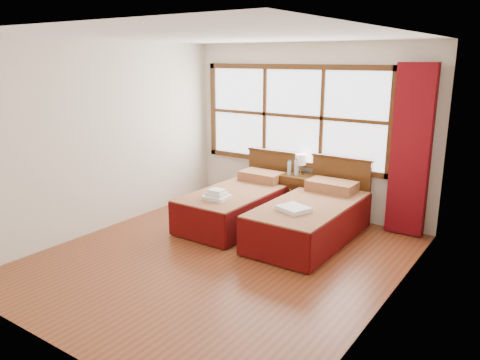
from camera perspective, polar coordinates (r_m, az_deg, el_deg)
The scene contains 15 objects.
floor at distance 5.81m, azimuth -2.39°, elevation -9.46°, with size 4.50×4.50×0.00m, color brown.
ceiling at distance 5.30m, azimuth -2.70°, elevation 17.12°, with size 4.50×4.50×0.00m, color white.
wall_back at distance 7.30m, azimuth 8.26°, elevation 6.08°, with size 4.00×4.00×0.00m, color silver.
wall_left at distance 6.79m, azimuth -16.17°, elevation 5.01°, with size 4.50×4.50×0.00m, color silver.
wall_right at distance 4.51m, azimuth 18.15°, elevation 0.18°, with size 4.50×4.50×0.00m, color silver.
window at distance 7.35m, azimuth 6.43°, elevation 7.78°, with size 3.16×0.06×1.56m.
curtain at distance 6.64m, azimuth 20.11°, elevation 3.34°, with size 0.50×0.16×2.30m, color maroon.
bed_left at distance 6.91m, azimuth -0.07°, elevation -2.87°, with size 0.97×1.99×0.94m.
bed_right at distance 6.35m, azimuth 8.70°, elevation -4.58°, with size 1.00×2.02×0.97m.
nightstand at distance 7.29m, azimuth 7.03°, elevation -1.79°, with size 0.48×0.47×0.64m.
towels_left at distance 6.38m, azimuth -2.86°, elevation -1.86°, with size 0.35×0.31×0.14m.
towels_right at distance 5.88m, azimuth 6.57°, elevation -3.50°, with size 0.44×0.41×0.06m.
lamp at distance 7.19m, azimuth 7.41°, elevation 2.41°, with size 0.16×0.16×0.31m.
bottle_near at distance 7.20m, azimuth 6.03°, elevation 1.50°, with size 0.06×0.06×0.22m.
bottle_far at distance 7.16m, azimuth 6.90°, elevation 1.54°, with size 0.07×0.07×0.26m.
Camera 1 is at (3.21, -4.21, 2.38)m, focal length 35.00 mm.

